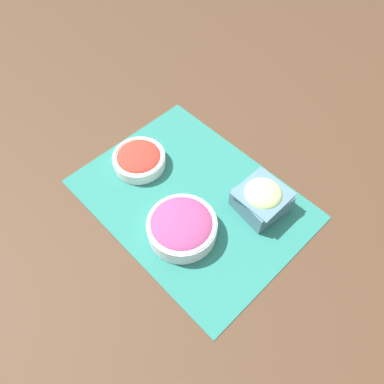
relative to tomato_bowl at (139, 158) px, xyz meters
name	(u,v)px	position (x,y,z in m)	size (l,w,h in m)	color
ground_plane	(192,199)	(0.19, 0.03, -0.03)	(3.00, 3.00, 0.00)	#422D1E
placemat	(192,199)	(0.19, 0.03, -0.03)	(0.60, 0.45, 0.00)	#236B60
tomato_bowl	(139,158)	(0.00, 0.00, 0.00)	(0.15, 0.15, 0.05)	white
onion_bowl	(182,226)	(0.25, -0.07, 0.01)	(0.18, 0.18, 0.07)	silver
cucumber_bowl	(262,198)	(0.34, 0.14, 0.02)	(0.13, 0.13, 0.08)	slate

